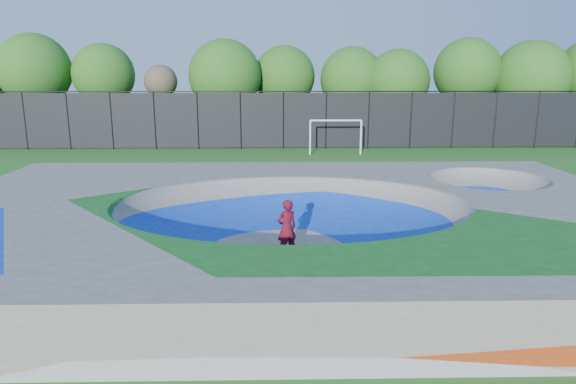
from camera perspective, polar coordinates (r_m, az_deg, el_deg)
The scene contains 7 objects.
ground at distance 16.14m, azimuth 0.39°, elevation -6.27°, with size 120.00×120.00×0.00m, color #25611A.
skate_deck at distance 15.90m, azimuth 0.40°, elevation -3.72°, with size 22.00×14.00×1.50m, color gray.
skater at distance 15.20m, azimuth -0.15°, elevation -4.05°, with size 0.64×0.42×1.74m, color #B10E23.
skateboard at distance 15.48m, azimuth -0.15°, elevation -7.04°, with size 0.78×0.22×0.05m, color black.
soccer_goal at distance 34.06m, azimuth 5.33°, elevation 6.85°, with size 3.48×0.12×2.30m.
fence at distance 36.35m, azimuth -0.51°, elevation 8.11°, with size 48.09×0.09×4.04m.
treeline at distance 41.22m, azimuth 2.79°, elevation 12.81°, with size 54.28×7.38×8.26m.
Camera 1 is at (-0.42, -15.19, 5.42)m, focal length 32.00 mm.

